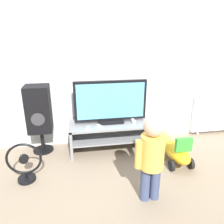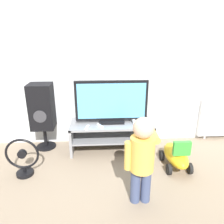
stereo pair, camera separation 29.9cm
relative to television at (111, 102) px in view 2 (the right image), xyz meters
The scene contains 11 objects.
ground_plane 0.77m from the television, 90.00° to the right, with size 16.00×16.00×0.00m, color gray.
wall_back 0.65m from the television, 90.00° to the left, with size 10.00×0.06×2.60m.
tv_stand 0.44m from the television, 90.00° to the right, with size 1.19×0.48×0.43m.
television is the anchor object (origin of this frame).
game_console 0.42m from the television, ahead, with size 0.04×0.20×0.05m.
remote_primary 0.49m from the television, 151.38° to the right, with size 0.06×0.13×0.03m.
remote_secondary 0.37m from the television, 139.45° to the right, with size 0.09×0.13×0.03m.
child 1.14m from the television, 78.19° to the right, with size 0.35×0.52×0.93m.
speaker_tower 1.01m from the television, behind, with size 0.32×0.30×0.98m.
floor_fan 1.35m from the television, 151.94° to the right, with size 0.40×0.20×0.49m.
ride_on_toy 1.11m from the television, 34.00° to the right, with size 0.30×0.58×0.45m.
Camera 2 is at (-0.18, -2.66, 1.65)m, focal length 35.00 mm.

